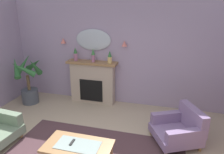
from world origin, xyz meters
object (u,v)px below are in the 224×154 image
(wall_sconce_left, at_px, (63,41))
(coffee_table, at_px, (78,148))
(fireplace, at_px, (93,82))
(mantel_vase_centre, at_px, (110,57))
(potted_plant_tall_palm, at_px, (28,81))
(mantel_vase_left, at_px, (75,54))
(wall_mirror, at_px, (93,40))
(tv_remote, at_px, (72,142))
(mantel_vase_right, at_px, (93,55))
(armchair_beside_couch, at_px, (180,128))
(wall_sconce_right, at_px, (124,44))

(wall_sconce_left, height_order, coffee_table, wall_sconce_left)
(fireplace, bearing_deg, mantel_vase_centre, -3.24)
(fireplace, relative_size, potted_plant_tall_palm, 1.02)
(mantel_vase_left, distance_m, wall_mirror, 0.61)
(mantel_vase_centre, bearing_deg, tv_remote, -89.00)
(wall_sconce_left, bearing_deg, mantel_vase_left, -16.70)
(mantel_vase_right, bearing_deg, armchair_beside_couch, -29.65)
(tv_remote, bearing_deg, armchair_beside_couch, 33.38)
(tv_remote, relative_size, armchair_beside_couch, 0.15)
(wall_mirror, bearing_deg, wall_sconce_left, -176.63)
(wall_mirror, height_order, armchair_beside_couch, wall_mirror)
(wall_sconce_right, height_order, coffee_table, wall_sconce_right)
(mantel_vase_right, xyz_separation_m, armchair_beside_couch, (2.23, -1.27, -1.04))
(mantel_vase_centre, height_order, wall_mirror, wall_mirror)
(mantel_vase_left, distance_m, mantel_vase_centre, 0.95)
(wall_mirror, xyz_separation_m, wall_sconce_left, (-0.85, -0.05, -0.05))
(mantel_vase_centre, bearing_deg, wall_sconce_left, 174.92)
(fireplace, height_order, wall_sconce_right, wall_sconce_right)
(mantel_vase_left, xyz_separation_m, tv_remote, (0.99, -2.41, -0.89))
(wall_sconce_left, relative_size, wall_sconce_right, 1.00)
(coffee_table, distance_m, potted_plant_tall_palm, 3.02)
(wall_sconce_left, relative_size, armchair_beside_couch, 0.13)
(fireplace, xyz_separation_m, armchair_beside_couch, (2.28, -1.30, -0.27))
(tv_remote, bearing_deg, potted_plant_tall_palm, 138.83)
(potted_plant_tall_palm, bearing_deg, fireplace, 17.70)
(fireplace, relative_size, mantel_vase_right, 3.88)
(fireplace, distance_m, wall_sconce_right, 1.38)
(mantel_vase_left, relative_size, mantel_vase_centre, 1.11)
(wall_mirror, distance_m, wall_sconce_right, 0.85)
(fireplace, distance_m, armchair_beside_couch, 2.64)
(wall_sconce_right, distance_m, coffee_table, 2.87)
(mantel_vase_left, bearing_deg, coffee_table, -65.67)
(mantel_vase_right, height_order, mantel_vase_centre, mantel_vase_right)
(coffee_table, bearing_deg, tv_remote, 166.86)
(mantel_vase_right, xyz_separation_m, wall_mirror, (-0.05, 0.17, 0.36))
(potted_plant_tall_palm, bearing_deg, coffee_table, -40.14)
(fireplace, distance_m, tv_remote, 2.50)
(potted_plant_tall_palm, bearing_deg, mantel_vase_right, 16.34)
(mantel_vase_left, relative_size, mantel_vase_right, 1.03)
(fireplace, distance_m, mantel_vase_left, 0.89)
(coffee_table, bearing_deg, mantel_vase_centre, 93.59)
(coffee_table, height_order, tv_remote, tv_remote)
(wall_sconce_right, bearing_deg, mantel_vase_right, -171.47)
(coffee_table, height_order, potted_plant_tall_palm, potted_plant_tall_palm)
(wall_sconce_right, bearing_deg, wall_mirror, 176.63)
(fireplace, height_order, mantel_vase_left, mantel_vase_left)
(wall_sconce_right, bearing_deg, potted_plant_tall_palm, -166.11)
(wall_sconce_left, bearing_deg, armchair_beside_couch, -23.93)
(mantel_vase_centre, xyz_separation_m, coffee_table, (0.15, -2.44, -0.93))
(mantel_vase_right, distance_m, wall_sconce_right, 0.87)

